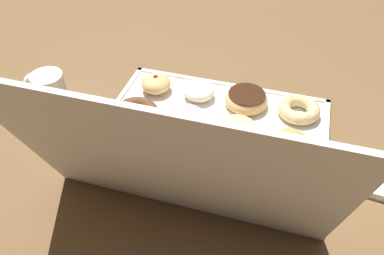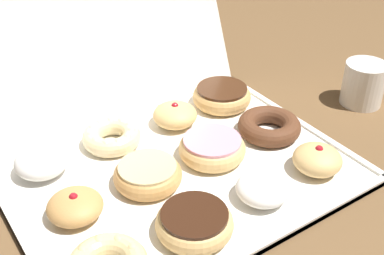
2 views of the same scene
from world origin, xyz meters
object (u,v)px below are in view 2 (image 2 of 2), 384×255
pink_frosted_donut_6 (214,149)px  cruller_donut_9 (112,136)px  chocolate_frosted_donut_11 (222,96)px  chocolate_frosted_donut_1 (194,223)px  powdered_filled_donut_2 (263,188)px  donut_box (180,173)px  jelly_filled_donut_10 (175,115)px  chocolate_cake_ring_donut_7 (268,126)px  glazed_ring_donut_5 (146,173)px  jelly_filled_donut_3 (317,159)px  coffee_mug (365,82)px  jelly_filled_donut_4 (75,206)px  powdered_filled_donut_8 (41,161)px

pink_frosted_donut_6 → cruller_donut_9: size_ratio=1.10×
pink_frosted_donut_6 → chocolate_frosted_donut_11: size_ratio=0.99×
pink_frosted_donut_6 → cruller_donut_9: (-0.13, 0.14, -0.00)m
chocolate_frosted_donut_1 → powdered_filled_donut_2: 0.13m
pink_frosted_donut_6 → cruller_donut_9: pink_frosted_donut_6 is taller
donut_box → pink_frosted_donut_6: size_ratio=4.76×
jelly_filled_donut_10 → chocolate_cake_ring_donut_7: bearing=-43.8°
glazed_ring_donut_5 → jelly_filled_donut_10: 0.18m
jelly_filled_donut_3 → chocolate_frosted_donut_11: size_ratio=0.69×
chocolate_frosted_donut_1 → jelly_filled_donut_3: bearing=1.2°
coffee_mug → powdered_filled_donut_2: bearing=-162.0°
chocolate_cake_ring_donut_7 → jelly_filled_donut_10: 0.18m
jelly_filled_donut_4 → chocolate_frosted_donut_1: bearing=-45.1°
jelly_filled_donut_10 → coffee_mug: 0.41m
powdered_filled_donut_8 → cruller_donut_9: bearing=3.8°
donut_box → jelly_filled_donut_10: 0.15m
jelly_filled_donut_4 → powdered_filled_donut_8: (-0.00, 0.13, 0.00)m
jelly_filled_donut_4 → coffee_mug: bearing=-0.2°
powdered_filled_donut_8 → powdered_filled_donut_2: bearing=-44.5°
jelly_filled_donut_3 → cruller_donut_9: 0.37m
glazed_ring_donut_5 → chocolate_frosted_donut_11: bearing=27.5°
cruller_donut_9 → coffee_mug: (0.52, -0.14, 0.02)m
glazed_ring_donut_5 → chocolate_cake_ring_donut_7: bearing=-0.4°
powdered_filled_donut_2 → jelly_filled_donut_3: 0.12m
glazed_ring_donut_5 → chocolate_cake_ring_donut_7: (0.26, -0.00, -0.00)m
chocolate_frosted_donut_1 → jelly_filled_donut_10: 0.30m
donut_box → pink_frosted_donut_6: bearing=-3.6°
powdered_filled_donut_2 → glazed_ring_donut_5: (-0.13, 0.14, -0.00)m
donut_box → chocolate_frosted_donut_1: size_ratio=4.90×
powdered_filled_donut_8 → coffee_mug: size_ratio=0.85×
jelly_filled_donut_4 → pink_frosted_donut_6: bearing=0.4°
pink_frosted_donut_6 → glazed_ring_donut_5: bearing=176.2°
donut_box → powdered_filled_donut_2: bearing=-62.7°
powdered_filled_donut_8 → coffee_mug: (0.65, -0.13, 0.01)m
jelly_filled_donut_3 → coffee_mug: coffee_mug is taller
chocolate_cake_ring_donut_7 → powdered_filled_donut_8: bearing=162.7°
chocolate_cake_ring_donut_7 → cruller_donut_9: size_ratio=1.11×
donut_box → chocolate_cake_ring_donut_7: size_ratio=4.74×
chocolate_cake_ring_donut_7 → cruller_donut_9: 0.29m
jelly_filled_donut_4 → coffee_mug: coffee_mug is taller
powdered_filled_donut_2 → pink_frosted_donut_6: powdered_filled_donut_2 is taller
jelly_filled_donut_3 → pink_frosted_donut_6: bearing=134.9°
jelly_filled_donut_4 → glazed_ring_donut_5: bearing=4.5°
powdered_filled_donut_2 → chocolate_frosted_donut_11: powdered_filled_donut_2 is taller
glazed_ring_donut_5 → jelly_filled_donut_10: size_ratio=1.33×
donut_box → chocolate_frosted_donut_11: bearing=35.5°
donut_box → chocolate_cake_ring_donut_7: bearing=0.7°
jelly_filled_donut_3 → jelly_filled_donut_10: bearing=115.4°
cruller_donut_9 → chocolate_frosted_donut_11: (0.25, 0.00, 0.00)m
cruller_donut_9 → chocolate_frosted_donut_11: 0.25m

